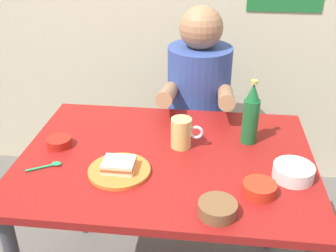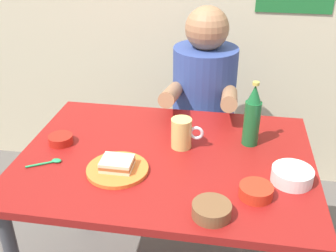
% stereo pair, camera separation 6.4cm
% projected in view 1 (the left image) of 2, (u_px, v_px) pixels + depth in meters
% --- Properties ---
extents(dining_table, '(1.10, 0.80, 0.74)m').
position_uv_depth(dining_table, '(166.00, 176.00, 1.55)').
color(dining_table, maroon).
rests_on(dining_table, ground).
extents(stool, '(0.34, 0.34, 0.45)m').
position_uv_depth(stool, '(196.00, 155.00, 2.23)').
color(stool, '#4C4C51').
rests_on(stool, ground).
extents(person_seated, '(0.33, 0.56, 0.72)m').
position_uv_depth(person_seated, '(199.00, 87.00, 2.02)').
color(person_seated, '#33478C').
rests_on(person_seated, stool).
extents(plate_orange, '(0.22, 0.22, 0.01)m').
position_uv_depth(plate_orange, '(119.00, 171.00, 1.40)').
color(plate_orange, orange).
rests_on(plate_orange, dining_table).
extents(sandwich, '(0.11, 0.09, 0.04)m').
position_uv_depth(sandwich, '(119.00, 165.00, 1.39)').
color(sandwich, beige).
rests_on(sandwich, plate_orange).
extents(beer_mug, '(0.13, 0.08, 0.12)m').
position_uv_depth(beer_mug, '(182.00, 133.00, 1.54)').
color(beer_mug, '#D1BC66').
rests_on(beer_mug, dining_table).
extents(beer_bottle, '(0.06, 0.06, 0.26)m').
position_uv_depth(beer_bottle, '(251.00, 115.00, 1.54)').
color(beer_bottle, '#19602D').
rests_on(beer_bottle, dining_table).
extents(condiment_bowl_brown, '(0.12, 0.12, 0.04)m').
position_uv_depth(condiment_bowl_brown, '(217.00, 208.00, 1.20)').
color(condiment_bowl_brown, brown).
rests_on(condiment_bowl_brown, dining_table).
extents(rice_bowl_white, '(0.14, 0.14, 0.05)m').
position_uv_depth(rice_bowl_white, '(293.00, 171.00, 1.37)').
color(rice_bowl_white, silver).
rests_on(rice_bowl_white, dining_table).
extents(sambal_bowl_red, '(0.10, 0.10, 0.03)m').
position_uv_depth(sambal_bowl_red, '(59.00, 142.00, 1.56)').
color(sambal_bowl_red, '#B21E14').
rests_on(sambal_bowl_red, dining_table).
extents(sauce_bowl_chili, '(0.11, 0.11, 0.04)m').
position_uv_depth(sauce_bowl_chili, '(259.00, 188.00, 1.29)').
color(sauce_bowl_chili, red).
rests_on(sauce_bowl_chili, dining_table).
extents(spoon, '(0.11, 0.07, 0.01)m').
position_uv_depth(spoon, '(50.00, 165.00, 1.44)').
color(spoon, '#26A559').
rests_on(spoon, dining_table).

